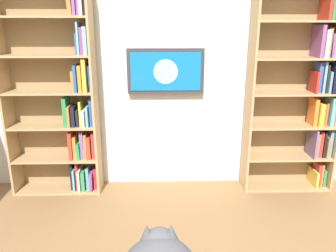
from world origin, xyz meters
TOP-DOWN VIEW (x-y plane):
  - wall_back at (0.00, -2.23)m, footprint 4.52×0.06m
  - bookshelf_left at (-1.33, -2.06)m, footprint 0.92×0.28m
  - bookshelf_right at (1.10, -2.06)m, footprint 0.89×0.28m
  - wall_mounted_tv at (0.08, -2.15)m, footprint 0.77×0.07m

SIDE VIEW (x-z plane):
  - bookshelf_right at x=1.10m, z-range -0.06..2.06m
  - bookshelf_left at x=-1.33m, z-range 0.02..2.09m
  - wall_mounted_tv at x=0.08m, z-range 1.02..1.47m
  - wall_back at x=0.00m, z-range 0.00..2.70m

